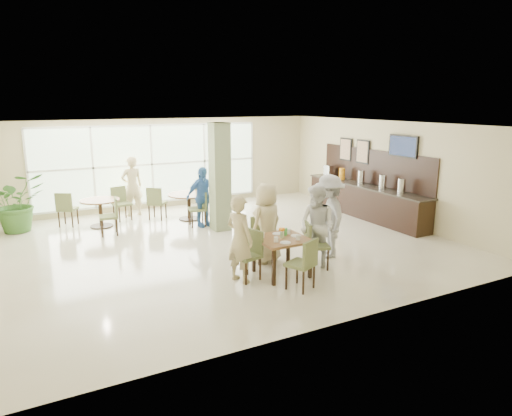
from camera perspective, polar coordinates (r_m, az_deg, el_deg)
name	(u,v)px	position (r m, az deg, el deg)	size (l,w,h in m)	color
ground	(225,243)	(10.96, -3.85, -4.44)	(10.00, 10.00, 0.00)	beige
room_shell	(224,173)	(10.57, -3.99, 4.39)	(10.00, 10.00, 10.00)	white
window_bank	(152,164)	(14.63, -12.88, 5.35)	(7.00, 0.04, 7.00)	silver
column	(220,177)	(11.86, -4.54, 3.86)	(0.45, 0.45, 2.80)	#76825A
main_table	(282,243)	(8.84, 3.22, -4.33)	(0.95, 0.95, 0.75)	brown
round_table_left	(100,206)	(12.95, -18.90, 0.19)	(1.04, 1.04, 0.75)	brown
round_table_right	(189,199)	(13.16, -8.39, 1.11)	(1.19, 1.19, 0.75)	brown
chairs_main_table	(282,251)	(8.93, 3.27, -5.36)	(2.11, 2.11, 0.95)	#616B3B
chairs_table_left	(100,210)	(12.97, -18.97, -0.18)	(2.02, 1.95, 0.95)	#616B3B
chairs_table_right	(187,203)	(13.19, -8.63, 0.61)	(2.11, 1.80, 0.95)	#616B3B
tabletop_clutter	(283,235)	(8.80, 3.40, -3.37)	(0.77, 0.77, 0.21)	white
buffet_counter	(365,198)	(13.71, 13.47, 1.21)	(0.64, 4.70, 1.95)	black
wall_tv	(403,146)	(12.85, 17.91, 7.36)	(0.06, 1.00, 0.58)	black
framed_art_a	(363,152)	(14.04, 13.20, 6.86)	(0.05, 0.55, 0.70)	black
framed_art_b	(346,149)	(14.66, 11.15, 7.21)	(0.05, 0.55, 0.70)	black
potted_plant	(17,203)	(13.32, -27.73, 0.61)	(1.37, 1.37, 1.52)	#3C6D2B
teen_left	(240,239)	(8.47, -2.06, -3.91)	(0.60, 0.40, 1.65)	#C5B483
teen_far	(267,223)	(9.51, 1.34, -1.89)	(0.82, 0.45, 1.68)	#C5B483
teen_right	(317,226)	(9.34, 7.62, -2.28)	(0.82, 0.64, 1.68)	white
teen_standing	(329,216)	(9.95, 9.09, -1.00)	(1.17, 0.67, 1.81)	#A8A8AA
adult_a	(202,197)	(12.33, -6.72, 1.39)	(0.95, 0.54, 1.62)	#3C6FB4
adult_b	(216,189)	(13.51, -5.06, 2.36)	(1.46, 0.63, 1.57)	white
adult_standing	(132,186)	(13.86, -15.23, 2.63)	(0.65, 0.42, 1.77)	#C5B483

